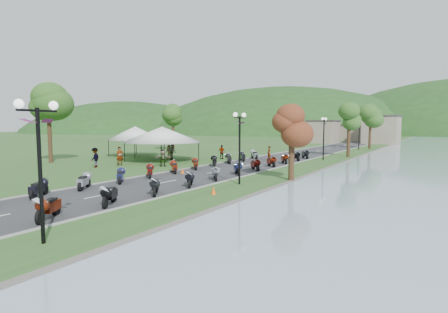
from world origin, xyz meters
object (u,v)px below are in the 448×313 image
Objects in this scene: streetlamp_near at (40,174)px; pedestrian_c at (95,167)px; vendor_tent_main at (162,144)px; pedestrian_b at (173,160)px; pedestrian_a at (120,166)px.

pedestrian_c is at bearing 138.33° from streetlamp_near.
vendor_tent_main is at bearing 144.03° from pedestrian_c.
pedestrian_c is (-1.73, -9.61, 0.00)m from pedestrian_b.
pedestrian_b reaches higher than pedestrian_c.
streetlamp_near is at bearing 22.60° from pedestrian_c.
streetlamp_near is 24.16m from pedestrian_a.
pedestrian_b is 1.01× the size of pedestrian_c.
pedestrian_c is (-17.29, 15.38, -2.50)m from streetlamp_near.
pedestrian_b is at bearing 121.90° from streetlamp_near.
vendor_tent_main reaches higher than pedestrian_c.
vendor_tent_main is 8.50m from pedestrian_c.
vendor_tent_main is 3.07× the size of pedestrian_c.
pedestrian_b is at bearing 144.05° from pedestrian_c.
pedestrian_a is (-0.48, -5.86, -2.00)m from vendor_tent_main.
pedestrian_b is 9.76m from pedestrian_c.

